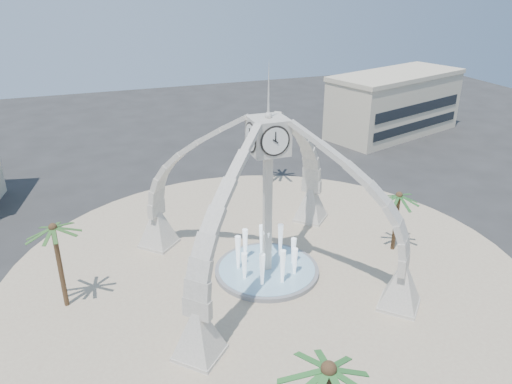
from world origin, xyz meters
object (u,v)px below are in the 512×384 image
object	(u,v)px
palm_east	(399,196)
palm_north	(271,123)
fountain	(267,270)
palm_south	(329,371)
clock_tower	(268,196)
palm_west	(53,229)

from	to	relation	value
palm_east	palm_north	bearing A→B (deg)	104.34
fountain	palm_south	world-z (taller)	palm_south
palm_east	clock_tower	bearing A→B (deg)	178.65
palm_east	palm_west	xyz separation A→B (m)	(-25.75, 1.15, 1.13)
clock_tower	fountain	xyz separation A→B (m)	(0.00, 0.00, -6.20)
palm_west	palm_south	xyz separation A→B (m)	(10.79, -17.62, 0.31)
palm_west	palm_south	bearing A→B (deg)	-58.53
clock_tower	palm_north	bearing A→B (deg)	67.62
fountain	palm_north	distance (m)	19.14
palm_north	palm_south	size ratio (longest dim) A/B	1.06
palm_east	palm_west	size ratio (longest dim) A/B	0.83
fountain	palm_west	distance (m)	15.69
palm_south	clock_tower	bearing A→B (deg)	77.25
palm_west	palm_north	bearing A→B (deg)	36.33
palm_south	fountain	bearing A→B (deg)	77.25
palm_east	palm_south	size ratio (longest dim) A/B	0.78
fountain	palm_north	bearing A→B (deg)	67.62
clock_tower	palm_west	size ratio (longest dim) A/B	2.63
palm_north	clock_tower	bearing A→B (deg)	-112.38
fountain	palm_south	bearing A→B (deg)	-102.75
palm_north	palm_south	bearing A→B (deg)	-107.68
clock_tower	palm_south	world-z (taller)	clock_tower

